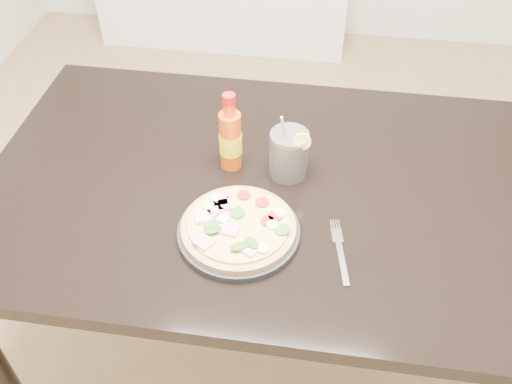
# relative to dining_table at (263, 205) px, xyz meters

# --- Properties ---
(floor) EXTENTS (4.50, 4.50, 0.00)m
(floor) POSITION_rel_dining_table_xyz_m (0.29, -0.06, -0.67)
(floor) COLOR #9E7A51
(floor) RESTS_ON ground
(dining_table) EXTENTS (1.40, 0.90, 0.75)m
(dining_table) POSITION_rel_dining_table_xyz_m (0.00, 0.00, 0.00)
(dining_table) COLOR black
(dining_table) RESTS_ON ground
(plate) EXTENTS (0.28, 0.28, 0.02)m
(plate) POSITION_rel_dining_table_xyz_m (-0.03, -0.18, 0.09)
(plate) COLOR black
(plate) RESTS_ON dining_table
(pizza) EXTENTS (0.26, 0.26, 0.03)m
(pizza) POSITION_rel_dining_table_xyz_m (-0.03, -0.18, 0.11)
(pizza) COLOR tan
(pizza) RESTS_ON plate
(hot_sauce_bottle) EXTENTS (0.06, 0.06, 0.22)m
(hot_sauce_bottle) POSITION_rel_dining_table_xyz_m (-0.09, 0.05, 0.17)
(hot_sauce_bottle) COLOR #D64A0C
(hot_sauce_bottle) RESTS_ON dining_table
(cola_cup) EXTENTS (0.10, 0.10, 0.18)m
(cola_cup) POSITION_rel_dining_table_xyz_m (0.06, 0.04, 0.14)
(cola_cup) COLOR black
(cola_cup) RESTS_ON dining_table
(fork) EXTENTS (0.05, 0.19, 0.00)m
(fork) POSITION_rel_dining_table_xyz_m (0.20, -0.19, 0.09)
(fork) COLOR silver
(fork) RESTS_ON dining_table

